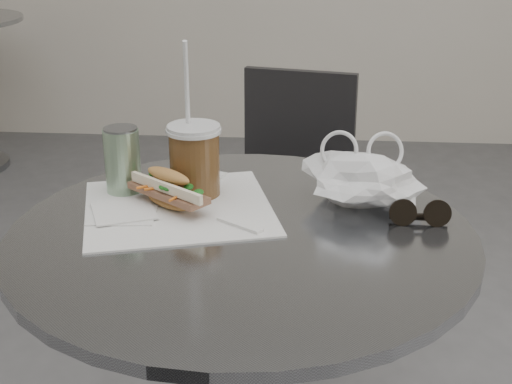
# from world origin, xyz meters

# --- Properties ---
(cafe_table) EXTENTS (0.76, 0.76, 0.74)m
(cafe_table) POSITION_xyz_m (0.00, 0.20, 0.47)
(cafe_table) COLOR slate
(cafe_table) RESTS_ON ground
(chair_far) EXTENTS (0.42, 0.45, 0.79)m
(chair_far) POSITION_xyz_m (0.04, 1.02, 0.36)
(chair_far) COLOR #2B2B2D
(chair_far) RESTS_ON ground
(sandwich_paper) EXTENTS (0.39, 0.37, 0.00)m
(sandwich_paper) POSITION_xyz_m (-0.12, 0.28, 0.74)
(sandwich_paper) COLOR white
(sandwich_paper) RESTS_ON cafe_table
(banh_mi) EXTENTS (0.20, 0.18, 0.07)m
(banh_mi) POSITION_xyz_m (-0.13, 0.28, 0.77)
(banh_mi) COLOR tan
(banh_mi) RESTS_ON sandwich_paper
(iced_coffee) EXTENTS (0.10, 0.10, 0.28)m
(iced_coffee) POSITION_xyz_m (-0.10, 0.34, 0.81)
(iced_coffee) COLOR brown
(iced_coffee) RESTS_ON cafe_table
(sunglasses) EXTENTS (0.10, 0.02, 0.05)m
(sunglasses) POSITION_xyz_m (0.29, 0.25, 0.76)
(sunglasses) COLOR black
(sunglasses) RESTS_ON cafe_table
(plastic_bag) EXTENTS (0.19, 0.15, 0.10)m
(plastic_bag) POSITION_xyz_m (0.20, 0.31, 0.79)
(plastic_bag) COLOR silver
(plastic_bag) RESTS_ON cafe_table
(napkin_stack) EXTENTS (0.13, 0.13, 0.01)m
(napkin_stack) POSITION_xyz_m (-0.21, 0.25, 0.74)
(napkin_stack) COLOR white
(napkin_stack) RESTS_ON cafe_table
(drink_can) EXTENTS (0.06, 0.06, 0.12)m
(drink_can) POSITION_xyz_m (-0.23, 0.35, 0.80)
(drink_can) COLOR #568E53
(drink_can) RESTS_ON cafe_table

